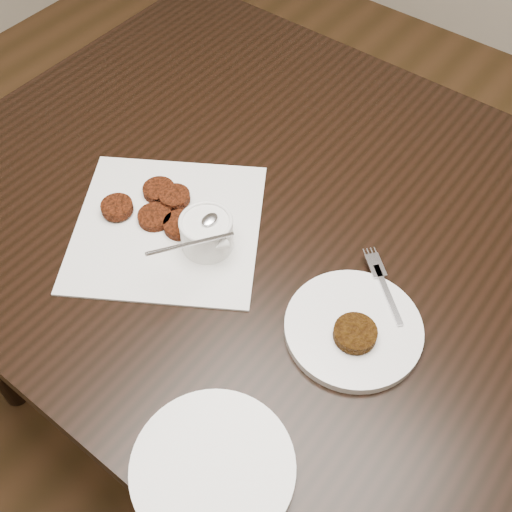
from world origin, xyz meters
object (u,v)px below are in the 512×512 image
at_px(table, 324,359).
at_px(plate_with_patty, 354,326).
at_px(sauce_ramekin, 205,220).
at_px(plate_empty, 213,468).
at_px(napkin, 168,227).

bearing_deg(table, plate_with_patty, -52.18).
height_order(sauce_ramekin, plate_empty, sauce_ramekin).
distance_m(napkin, plate_empty, 0.41).
bearing_deg(plate_empty, sauce_ramekin, 131.39).
bearing_deg(sauce_ramekin, table, 35.59).
relative_size(table, napkin, 4.93).
xyz_separation_m(table, sauce_ramekin, (-0.18, -0.13, 0.44)).
distance_m(table, plate_empty, 0.56).
xyz_separation_m(plate_with_patty, plate_empty, (-0.03, -0.28, -0.01)).
xyz_separation_m(sauce_ramekin, plate_with_patty, (0.27, 0.01, -0.05)).
height_order(napkin, plate_empty, plate_empty).
xyz_separation_m(napkin, plate_empty, (0.32, -0.26, 0.01)).
bearing_deg(napkin, sauce_ramekin, 8.43).
relative_size(table, plate_empty, 7.13).
bearing_deg(plate_with_patty, table, 127.82).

